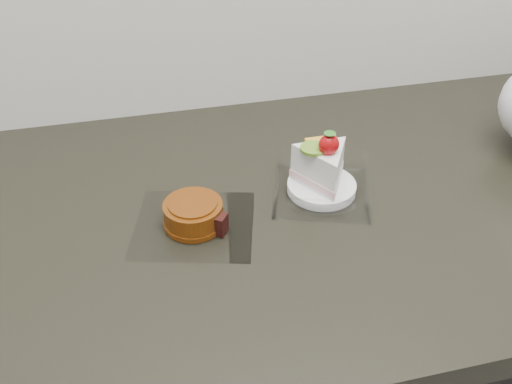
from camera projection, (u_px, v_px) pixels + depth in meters
name	position (u px, v px, depth m)	size (l,w,h in m)	color
cake_tray	(322.00, 177.00, 0.83)	(0.17, 0.17, 0.11)	white
mooncake_wrap	(194.00, 216.00, 0.78)	(0.20, 0.19, 0.04)	white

